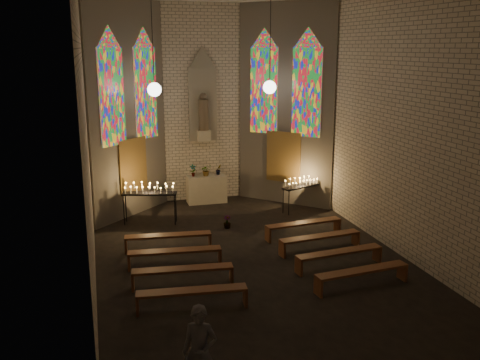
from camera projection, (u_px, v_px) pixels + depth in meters
name	position (u px, v px, depth m)	size (l,w,h in m)	color
floor	(249.00, 257.00, 14.36)	(12.00, 12.00, 0.00)	black
room	(219.00, 106.00, 16.61)	(8.22, 12.43, 7.00)	beige
altar	(207.00, 189.00, 19.34)	(1.40, 0.60, 1.00)	beige
flower_vase_left	(193.00, 170.00, 19.05)	(0.23, 0.15, 0.43)	#4C723F
flower_vase_center	(206.00, 170.00, 19.13)	(0.37, 0.32, 0.41)	#4C723F
flower_vase_right	(219.00, 169.00, 19.31)	(0.21, 0.17, 0.38)	#4C723F
aisle_flower_pot	(227.00, 222.00, 16.63)	(0.23, 0.23, 0.40)	#4C723F
votive_stand_left	(149.00, 191.00, 16.88)	(1.77, 0.85, 1.26)	black
votive_stand_right	(301.00, 184.00, 18.26)	(1.52, 0.89, 1.10)	black
pew_left_0	(168.00, 237.00, 14.80)	(2.40, 0.58, 0.46)	brown
pew_right_0	(304.00, 225.00, 15.84)	(2.40, 0.58, 0.46)	brown
pew_left_1	(175.00, 253.00, 13.67)	(2.40, 0.58, 0.46)	brown
pew_right_1	(320.00, 238.00, 14.72)	(2.40, 0.58, 0.46)	brown
pew_left_2	(183.00, 271.00, 12.55)	(2.40, 0.58, 0.46)	brown
pew_right_2	(339.00, 254.00, 13.60)	(2.40, 0.58, 0.46)	brown
pew_left_3	(192.00, 293.00, 11.43)	(2.40, 0.58, 0.46)	brown
pew_right_3	(362.00, 273.00, 12.48)	(2.40, 0.58, 0.46)	brown
visitor	(200.00, 352.00, 8.48)	(0.57, 0.38, 1.57)	#484751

